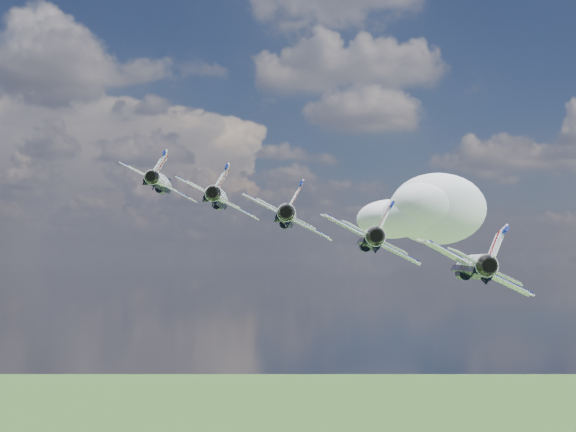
{
  "coord_description": "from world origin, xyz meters",
  "views": [
    {
      "loc": [
        4.57,
        -92.99,
        142.94
      ],
      "look_at": [
        10.44,
        -11.87,
        147.37
      ],
      "focal_mm": 50.0,
      "sensor_mm": 36.0,
      "label": 1
    }
  ],
  "objects_px": {
    "jet_3": "(370,238)",
    "jet_4": "(471,265)",
    "jet_2": "(288,216)",
    "jet_1": "(220,198)",
    "jet_0": "(162,182)"
  },
  "relations": [
    {
      "from": "jet_2",
      "to": "jet_4",
      "type": "distance_m",
      "value": 21.76
    },
    {
      "from": "jet_2",
      "to": "jet_4",
      "type": "relative_size",
      "value": 1.0
    },
    {
      "from": "jet_1",
      "to": "jet_2",
      "type": "relative_size",
      "value": 1.0
    },
    {
      "from": "jet_1",
      "to": "jet_3",
      "type": "xyz_separation_m",
      "value": [
        14.12,
        -15.81,
        -4.9
      ]
    },
    {
      "from": "jet_0",
      "to": "jet_3",
      "type": "relative_size",
      "value": 1.0
    },
    {
      "from": "jet_4",
      "to": "jet_1",
      "type": "bearing_deg",
      "value": 137.42
    },
    {
      "from": "jet_1",
      "to": "jet_4",
      "type": "distance_m",
      "value": 32.64
    },
    {
      "from": "jet_2",
      "to": "jet_0",
      "type": "bearing_deg",
      "value": 137.42
    },
    {
      "from": "jet_0",
      "to": "jet_3",
      "type": "xyz_separation_m",
      "value": [
        21.18,
        -23.72,
        -7.34
      ]
    },
    {
      "from": "jet_0",
      "to": "jet_4",
      "type": "bearing_deg",
      "value": -42.58
    },
    {
      "from": "jet_3",
      "to": "jet_4",
      "type": "relative_size",
      "value": 1.0
    },
    {
      "from": "jet_0",
      "to": "jet_2",
      "type": "relative_size",
      "value": 1.0
    },
    {
      "from": "jet_0",
      "to": "jet_3",
      "type": "height_order",
      "value": "jet_0"
    },
    {
      "from": "jet_1",
      "to": "jet_4",
      "type": "height_order",
      "value": "jet_1"
    },
    {
      "from": "jet_3",
      "to": "jet_2",
      "type": "bearing_deg",
      "value": 137.42
    }
  ]
}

